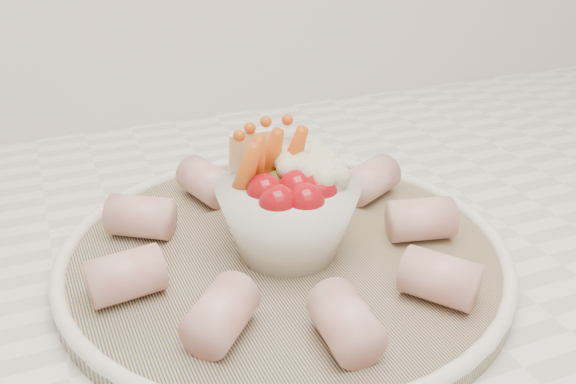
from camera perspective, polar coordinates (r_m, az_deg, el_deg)
name	(u,v)px	position (r m, az deg, el deg)	size (l,w,h in m)	color
serving_platter	(284,253)	(0.54, -0.34, -5.48)	(0.38, 0.38, 0.02)	navy
veggie_bowl	(290,206)	(0.51, 0.16, -1.25)	(0.11, 0.11, 0.10)	white
cured_meat_rolls	(284,231)	(0.53, -0.35, -3.45)	(0.30, 0.30, 0.04)	#C2595F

